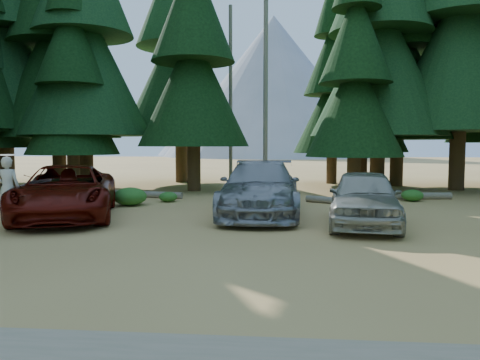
% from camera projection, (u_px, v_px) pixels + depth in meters
% --- Properties ---
extents(ground, '(160.00, 160.00, 0.00)m').
position_uv_depth(ground, '(208.00, 248.00, 10.47)').
color(ground, '#B0884A').
rests_on(ground, ground).
extents(forest_belt_north, '(36.00, 7.00, 22.00)m').
position_uv_depth(forest_belt_north, '(251.00, 188.00, 25.37)').
color(forest_belt_north, black).
rests_on(forest_belt_north, ground).
extents(snag_front, '(0.24, 0.24, 12.00)m').
position_uv_depth(snag_front, '(266.00, 74.00, 24.36)').
color(snag_front, '#675F52').
rests_on(snag_front, ground).
extents(snag_back, '(0.20, 0.20, 10.00)m').
position_uv_depth(snag_back, '(231.00, 97.00, 26.10)').
color(snag_back, '#675F52').
rests_on(snag_back, ground).
extents(mountain_peak, '(48.00, 50.00, 28.00)m').
position_uv_depth(mountain_peak, '(261.00, 95.00, 97.39)').
color(mountain_peak, gray).
rests_on(mountain_peak, ground).
extents(red_pickup, '(4.53, 6.63, 1.69)m').
position_uv_depth(red_pickup, '(67.00, 192.00, 14.74)').
color(red_pickup, '#5A0E07').
rests_on(red_pickup, ground).
extents(silver_minivan_center, '(2.54, 6.17, 1.79)m').
position_uv_depth(silver_minivan_center, '(260.00, 188.00, 15.40)').
color(silver_minivan_center, gray).
rests_on(silver_minivan_center, ground).
extents(silver_minivan_right, '(2.53, 4.97, 1.62)m').
position_uv_depth(silver_minivan_right, '(364.00, 198.00, 13.40)').
color(silver_minivan_right, '#AEAC9B').
rests_on(silver_minivan_right, ground).
extents(frisbee_player, '(0.74, 0.57, 1.86)m').
position_uv_depth(frisbee_player, '(8.00, 188.00, 13.08)').
color(frisbee_player, beige).
rests_on(frisbee_player, ground).
extents(log_left, '(3.90, 1.10, 0.28)m').
position_uv_depth(log_left, '(141.00, 194.00, 20.67)').
color(log_left, '#675F52').
rests_on(log_left, ground).
extents(log_mid, '(2.89, 1.96, 0.27)m').
position_uv_depth(log_mid, '(344.00, 201.00, 18.07)').
color(log_mid, '#675F52').
rests_on(log_mid, ground).
extents(log_right, '(4.58, 0.76, 0.29)m').
position_uv_depth(log_right, '(398.00, 196.00, 19.89)').
color(log_right, '#675F52').
rests_on(log_right, ground).
extents(shrub_far_left, '(0.90, 0.90, 0.50)m').
position_uv_depth(shrub_far_left, '(50.00, 202.00, 17.09)').
color(shrub_far_left, '#25671E').
rests_on(shrub_far_left, ground).
extents(shrub_left, '(0.74, 0.74, 0.41)m').
position_uv_depth(shrub_left, '(168.00, 197.00, 19.04)').
color(shrub_left, '#25671E').
rests_on(shrub_left, ground).
extents(shrub_center_left, '(1.26, 1.26, 0.69)m').
position_uv_depth(shrub_center_left, '(130.00, 196.00, 17.87)').
color(shrub_center_left, '#25671E').
rests_on(shrub_center_left, ground).
extents(shrub_center_right, '(0.85, 0.85, 0.47)m').
position_uv_depth(shrub_center_right, '(281.00, 196.00, 18.96)').
color(shrub_center_right, '#25671E').
rests_on(shrub_center_right, ground).
extents(shrub_right, '(1.00, 1.00, 0.55)m').
position_uv_depth(shrub_right, '(253.00, 201.00, 16.91)').
color(shrub_right, '#25671E').
rests_on(shrub_right, ground).
extents(shrub_far_right, '(0.88, 0.88, 0.48)m').
position_uv_depth(shrub_far_right, '(412.00, 195.00, 19.24)').
color(shrub_far_right, '#25671E').
rests_on(shrub_far_right, ground).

